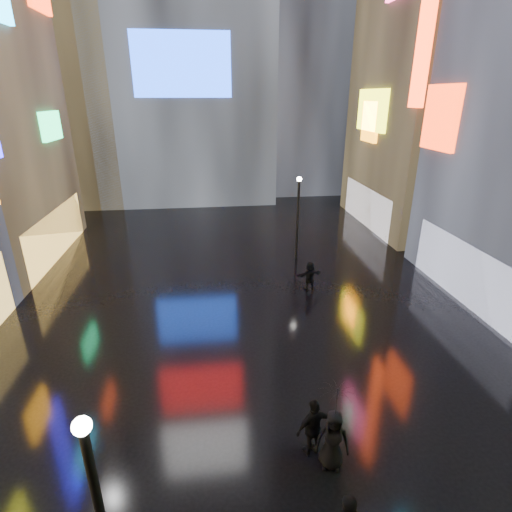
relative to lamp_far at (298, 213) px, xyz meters
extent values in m
plane|color=black|center=(-4.05, -3.72, -2.94)|extent=(140.00, 140.00, 0.00)
cube|color=#FFC659|center=(-15.15, 2.28, -1.44)|extent=(0.20, 10.00, 3.00)
cube|color=#19E173|center=(-14.90, 4.10, 4.97)|extent=(0.25, 3.00, 1.71)
cube|color=white|center=(7.05, -6.72, -1.44)|extent=(0.20, 9.00, 3.00)
cube|color=#FA340C|center=(6.80, -2.59, 5.64)|extent=(0.25, 2.99, 3.26)
cube|color=#FA340C|center=(6.80, 0.28, 11.06)|extent=(0.25, 1.40, 10.00)
cube|color=black|center=(11.95, 6.28, 11.06)|extent=(10.00, 12.00, 28.00)
cube|color=white|center=(7.05, 6.28, -1.44)|extent=(0.20, 9.00, 3.00)
cube|color=#F3FA19|center=(6.80, 6.60, 5.71)|extent=(0.25, 4.92, 2.91)
cube|color=orange|center=(6.80, 6.72, 4.90)|extent=(0.25, 2.63, 2.87)
cube|color=#194CFF|center=(-7.05, 13.18, 9.06)|extent=(8.00, 0.20, 5.00)
cube|color=black|center=(4.95, 22.28, 14.06)|extent=(12.00, 12.00, 34.00)
cube|color=black|center=(-18.05, 18.28, 10.06)|extent=(10.00, 10.00, 26.00)
sphere|color=white|center=(-7.51, -18.30, 2.11)|extent=(0.30, 0.30, 0.30)
cylinder|color=black|center=(0.00, 0.00, -0.44)|extent=(0.16, 0.16, 5.00)
sphere|color=white|center=(0.00, 0.00, 2.11)|extent=(0.30, 0.30, 0.30)
imported|color=black|center=(-2.79, -14.81, -2.00)|extent=(1.20, 0.79, 1.89)
imported|color=black|center=(-2.39, -15.28, -2.02)|extent=(1.03, 0.81, 1.85)
imported|color=black|center=(-0.29, -4.52, -2.16)|extent=(1.52, 0.81, 1.57)
imported|color=black|center=(-2.39, -15.28, -0.66)|extent=(0.96, 0.97, 0.87)
camera|label=1|loc=(-5.48, -23.18, 6.71)|focal=28.00mm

